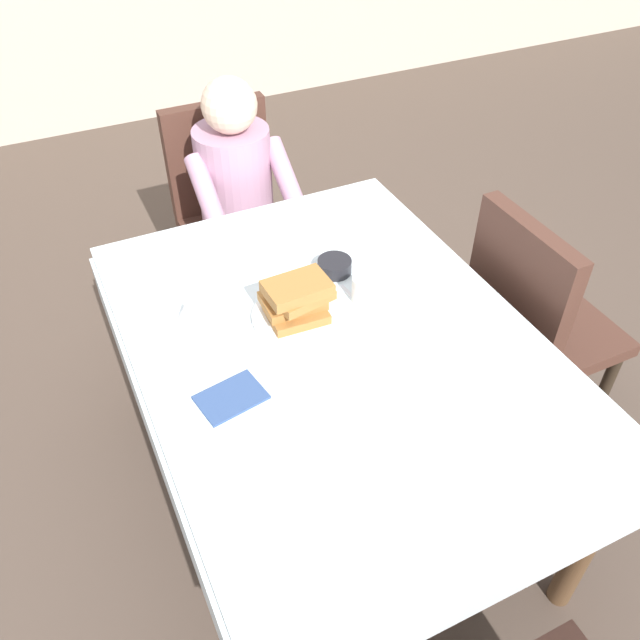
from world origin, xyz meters
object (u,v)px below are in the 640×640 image
Objects in this scene: knife_right_of_plate at (359,303)px; fork_left_of_plate at (241,340)px; cup_coffee at (365,289)px; diner_person at (239,190)px; chair_right_side at (533,317)px; breakfast_stack at (297,299)px; syrup_pitcher at (188,311)px; bowl_butter at (335,266)px; spoon_near_edge at (345,383)px; chair_diner at (229,201)px; dining_table_main at (334,360)px; plate_breakfast at (299,316)px.

fork_left_of_plate is at bearing 83.96° from knife_right_of_plate.
cup_coffee reaches higher than knife_right_of_plate.
diner_person is 0.91m from cup_coffee.
breakfast_stack is (-0.83, 0.12, 0.29)m from chair_right_side.
diner_person reaches higher than syrup_pitcher.
bowl_butter is (0.07, -0.73, 0.09)m from diner_person.
chair_right_side is 11.63× the size of syrup_pitcher.
chair_right_side is at bearing -10.53° from cup_coffee.
knife_right_of_plate is at bearing 58.72° from spoon_near_edge.
spoon_near_edge is (0.01, -0.29, -0.07)m from breakfast_stack.
diner_person reaches higher than bowl_butter.
cup_coffee is (0.09, -1.06, 0.25)m from chair_diner.
syrup_pitcher is (-1.12, 0.25, 0.25)m from chair_right_side.
cup_coffee reaches higher than syrup_pitcher.
chair_right_side reaches higher than spoon_near_edge.
cup_coffee is 0.53m from syrup_pitcher.
bowl_butter is at bearing -66.13° from fork_left_of_plate.
bowl_butter reaches higher than spoon_near_edge.
diner_person is 1.20× the size of chair_right_side.
fork_left_of_plate is at bearing -174.21° from breakfast_stack.
bowl_butter is 0.55× the size of knife_right_of_plate.
cup_coffee is (-0.61, 0.11, 0.25)m from chair_right_side.
syrup_pitcher is at bearing 60.87° from diner_person.
dining_table_main is 1.64× the size of chair_right_side.
fork_left_of_plate is 0.38m from knife_right_of_plate.
bowl_butter is (-0.02, 0.17, -0.02)m from cup_coffee.
dining_table_main is 1.02m from diner_person.
spoon_near_edge is at bearing -54.91° from syrup_pitcher.
chair_diner is at bearing 87.75° from spoon_near_edge.
bowl_butter is 0.49m from syrup_pitcher.
diner_person is at bearing 90.00° from chair_diner.
syrup_pitcher is (-0.29, 0.13, -0.04)m from breakfast_stack.
breakfast_stack is 2.53× the size of syrup_pitcher.
chair_diner is at bearing -2.72° from knife_right_of_plate.
knife_right_of_plate and spoon_near_edge have the same top height.
fork_left_of_plate is (-0.18, -0.02, -0.07)m from breakfast_stack.
plate_breakfast is 0.30m from spoon_near_edge.
chair_right_side is 0.89m from breakfast_stack.
plate_breakfast is 0.19m from knife_right_of_plate.
chair_diner is 1.09m from knife_right_of_plate.
syrup_pitcher reaches higher than fork_left_of_plate.
plate_breakfast is (-0.83, 0.12, 0.22)m from chair_right_side.
plate_breakfast is at bearing 83.01° from chair_diner.
syrup_pitcher is at bearing -176.77° from bowl_butter.
bowl_butter is (0.07, -0.89, 0.23)m from chair_diner.
syrup_pitcher is (-0.42, -0.92, 0.25)m from chair_diner.
diner_person is 5.53× the size of breakfast_stack.
dining_table_main is 0.78m from chair_right_side.
plate_breakfast is 1.40× the size of knife_right_of_plate.
dining_table_main is at bearing 121.52° from knife_right_of_plate.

